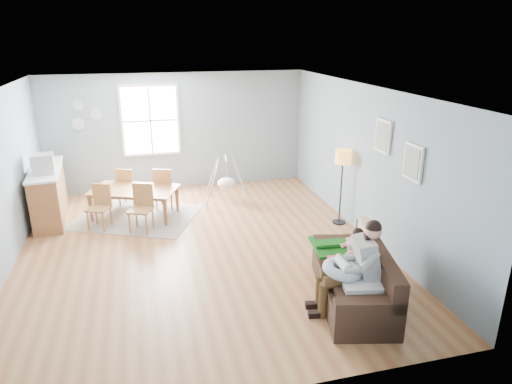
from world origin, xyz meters
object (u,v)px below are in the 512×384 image
object	(u,v)px
storage_cube	(359,300)
chair_nw	(127,185)
father	(354,265)
floor_lamp	(343,163)
chair_sw	(100,204)
chair_se	(142,205)
monitor	(42,164)
chair_ne	(164,186)
counter	(49,193)
baby_swing	(227,182)
dining_table	(135,203)
toddler	(350,250)
sofa	(357,281)

from	to	relation	value
storage_cube	chair_nw	bearing A→B (deg)	120.33
father	floor_lamp	bearing A→B (deg)	68.71
chair_sw	father	bearing A→B (deg)	-47.99
floor_lamp	chair_se	bearing A→B (deg)	170.77
father	monitor	world-z (taller)	monitor
chair_se	storage_cube	bearing A→B (deg)	-53.75
father	monitor	distance (m)	6.02
chair_sw	monitor	xyz separation A→B (m)	(-0.96, 0.35, 0.76)
chair_ne	counter	xyz separation A→B (m)	(-2.25, 0.01, 0.03)
monitor	baby_swing	xyz separation A→B (m)	(3.56, 0.45, -0.80)
counter	dining_table	bearing A→B (deg)	-12.32
toddler	monitor	xyz separation A→B (m)	(-4.52, 3.68, 0.56)
sofa	dining_table	distance (m)	4.88
father	storage_cube	world-z (taller)	father
floor_lamp	chair_sw	distance (m)	4.65
storage_cube	chair_ne	size ratio (longest dim) A/B	0.63
toddler	dining_table	xyz separation A→B (m)	(-2.93, 3.68, -0.38)
sofa	storage_cube	size ratio (longest dim) A/B	3.71
monitor	baby_swing	size ratio (longest dim) A/B	0.39
counter	baby_swing	size ratio (longest dim) A/B	1.74
storage_cube	baby_swing	size ratio (longest dim) A/B	0.52
father	chair_sw	bearing A→B (deg)	132.01
dining_table	chair_ne	distance (m)	0.74
sofa	dining_table	size ratio (longest dim) A/B	1.26
dining_table	counter	size ratio (longest dim) A/B	0.88
father	dining_table	distance (m)	4.99
toddler	storage_cube	size ratio (longest dim) A/B	1.39
father	counter	distance (m)	6.28
chair_se	chair_ne	bearing A→B (deg)	65.17
father	floor_lamp	size ratio (longest dim) A/B	0.89
chair_se	chair_ne	size ratio (longest dim) A/B	1.00
sofa	chair_se	xyz separation A→B (m)	(-2.82, 3.18, 0.22)
dining_table	baby_swing	size ratio (longest dim) A/B	1.53
chair_nw	chair_ne	size ratio (longest dim) A/B	0.95
dining_table	monitor	bearing A→B (deg)	-157.70
chair_sw	chair_nw	world-z (taller)	chair_nw
floor_lamp	chair_nw	world-z (taller)	floor_lamp
counter	monitor	distance (m)	0.79
father	chair_se	bearing A→B (deg)	127.50
chair_ne	counter	distance (m)	2.25
chair_nw	chair_ne	bearing A→B (deg)	-24.83
counter	baby_swing	xyz separation A→B (m)	(3.60, 0.09, -0.10)
dining_table	chair_nw	xyz separation A→B (m)	(-0.14, 0.70, 0.18)
toddler	chair_nw	bearing A→B (deg)	125.08
chair_ne	counter	world-z (taller)	counter
chair_se	baby_swing	world-z (taller)	baby_swing
sofa	baby_swing	xyz separation A→B (m)	(-0.99, 4.33, 0.16)
chair_sw	chair_ne	xyz separation A→B (m)	(1.25, 0.70, 0.04)
chair_nw	chair_sw	bearing A→B (deg)	-114.68
chair_nw	baby_swing	distance (m)	2.12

